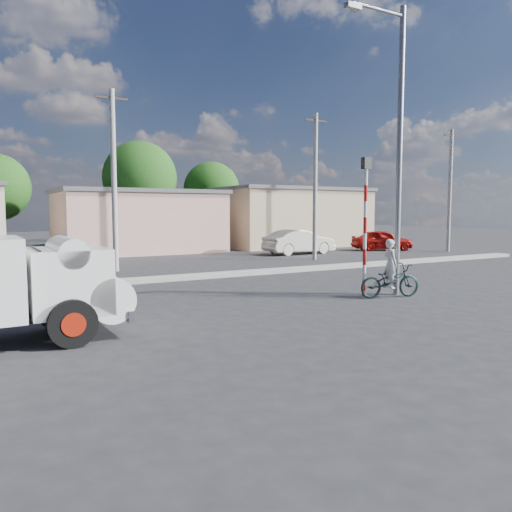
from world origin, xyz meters
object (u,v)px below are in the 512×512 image
bicycle (390,281)px  streetlight (396,139)px  traffic_pole (365,214)px  car_cream (299,242)px  car_red (382,240)px  cyclist (390,273)px

bicycle → streetlight: (0.43, 0.32, 4.43)m
bicycle → traffic_pole: traffic_pole is taller
car_cream → traffic_pole: traffic_pole is taller
car_red → streetlight: (-12.77, -13.74, 4.26)m
bicycle → cyclist: size_ratio=1.32×
cyclist → car_cream: car_cream is taller
bicycle → cyclist: (0.00, 0.00, 0.23)m
car_cream → car_red: bearing=-94.9°
car_cream → bicycle: bearing=153.5°
cyclist → car_cream: (6.52, 14.38, 0.00)m
bicycle → streetlight: streetlight is taller
traffic_pole → car_cream: bearing=62.9°
car_red → traffic_pole: (-13.70, -13.44, 1.89)m
cyclist → traffic_pole: traffic_pole is taller
car_cream → car_red: size_ratio=1.13×
bicycle → car_red: 19.28m
cyclist → traffic_pole: bearing=52.6°
car_red → streetlight: 19.23m
car_cream → traffic_pole: size_ratio=1.07×
bicycle → streetlight: bearing=-40.5°
traffic_pole → streetlight: bearing=-17.7°
traffic_pole → streetlight: 2.56m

